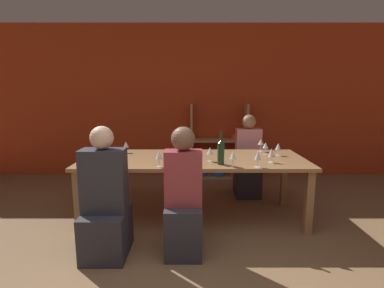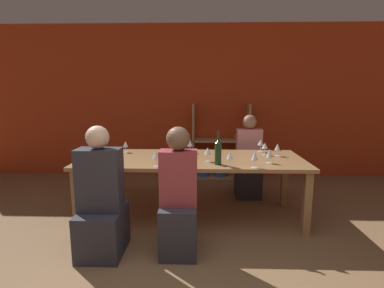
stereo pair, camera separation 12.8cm
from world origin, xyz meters
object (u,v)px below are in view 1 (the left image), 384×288
Objects in this scene: wine_glass_red_a at (256,156)px; wine_bottle_green at (99,142)px; dining_table at (192,164)px; wine_glass_red_b at (264,146)px; wine_glass_white_a at (189,143)px; person_near_a at (104,209)px; person_near_b at (182,206)px; shelf_unit at (218,156)px; wine_glass_empty_a at (124,145)px; wine_glass_white_c at (158,156)px; wine_glass_empty_c at (270,153)px; wine_bottle_dark at (219,151)px; wine_glass_empty_d at (231,156)px; mixing_bowl at (104,160)px; person_far_a at (246,166)px; wine_glass_empty_b at (277,147)px; wine_glass_red_c at (259,142)px; wine_glass_white_b at (208,151)px.

wine_bottle_green is at bearing 157.24° from wine_glass_red_a.
dining_table is 17.00× the size of wine_glass_red_b.
wine_glass_white_a reaches higher than wine_glass_red_b.
person_near_b is (0.73, 0.03, 0.01)m from person_near_a.
wine_glass_white_a is (-0.50, -1.44, 0.48)m from shelf_unit.
wine_glass_white_c is (0.51, -0.73, 0.02)m from wine_glass_empty_a.
wine_glass_empty_c is (0.20, 0.21, -0.01)m from wine_glass_red_a.
wine_glass_empty_d is at bearing -47.33° from wine_bottle_dark.
wine_bottle_green reaches higher than wine_glass_white_a.
person_near_a is (-0.80, -1.15, -0.42)m from wine_glass_white_a.
wine_glass_empty_c is at bearing 46.89° from wine_glass_red_a.
wine_glass_empty_d is (0.44, -0.76, 0.00)m from wine_glass_white_a.
mixing_bowl is at bearing 176.80° from wine_glass_red_a.
wine_glass_empty_a is 0.12× the size of person_far_a.
wine_glass_empty_c is 1.19m from person_near_b.
wine_glass_red_b is at bearing 25.93° from wine_glass_white_c.
wine_glass_empty_c reaches higher than wine_glass_red_b.
wine_glass_red_a is 0.15× the size of person_near_b.
wine_bottle_green is 2.18× the size of wine_glass_red_b.
dining_table is at bearing -19.36° from wine_glass_empty_a.
wine_glass_white_c is (-1.41, -0.56, 0.01)m from wine_glass_empty_b.
wine_glass_empty_d is at bearing -47.07° from dining_table.
person_near_b is (-1.14, -0.94, -0.40)m from wine_glass_empty_b.
person_near_a is at bearing -138.81° from wine_glass_white_c.
wine_bottle_green is 2.12m from person_far_a.
wine_glass_empty_a is 1.48m from wine_glass_empty_d.
wine_glass_red_b is at bearing 44.86° from person_near_b.
dining_table is 16.06× the size of wine_glass_empty_d.
wine_glass_empty_c is 0.50m from wine_glass_empty_d.
person_near_a is (-1.72, -1.21, -0.42)m from wine_glass_red_c.
wine_glass_empty_d is at bearing -30.24° from wine_glass_empty_a.
wine_glass_white_c is 1.24m from wine_glass_empty_c.
person_near_a is at bearing -134.86° from dining_table.
wine_glass_white_b is at bearing -20.40° from wine_bottle_green.
wine_glass_empty_d is (1.28, -0.75, 0.02)m from wine_glass_empty_a.
dining_table is at bearing -168.11° from wine_glass_red_b.
wine_bottle_dark is (0.29, -0.32, 0.22)m from dining_table.
wine_glass_empty_d is 1.37m from person_near_a.
wine_glass_empty_a is at bearing -177.58° from wine_glass_red_c.
wine_glass_white_a is 1.13× the size of wine_glass_red_b.
person_near_a is (-1.24, -0.39, -0.42)m from wine_glass_empty_d.
wine_bottle_green is 1.18m from wine_glass_white_a.
wine_glass_white_c is at bearing 41.19° from person_near_a.
wine_glass_empty_a reaches higher than mixing_bowl.
wine_glass_red_a reaches higher than wine_glass_empty_d.
wine_glass_white_a is at bearing 0.97° from wine_glass_empty_a.
dining_table is 14.67× the size of wine_glass_red_a.
mixing_bowl is at bearing -158.20° from wine_glass_red_c.
wine_glass_empty_c is 0.98× the size of wine_glass_red_c.
wine_glass_white_c is at bearing -110.90° from shelf_unit.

